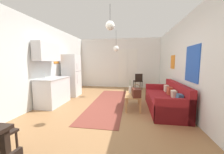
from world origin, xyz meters
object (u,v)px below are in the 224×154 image
object	(u,v)px
handbag	(136,93)
pendant_lamp_far	(116,49)
refrigerator	(72,75)
couch	(167,101)
pendant_lamp_near	(110,25)
bamboo_vase	(130,90)
accent_chair	(138,80)
coffee_table	(133,96)

from	to	relation	value
handbag	pendant_lamp_far	size ratio (longest dim) A/B	0.42
refrigerator	pendant_lamp_far	bearing A→B (deg)	9.25
couch	refrigerator	size ratio (longest dim) A/B	1.18
couch	pendant_lamp_near	size ratio (longest dim) A/B	3.55
pendant_lamp_near	pendant_lamp_far	bearing A→B (deg)	93.65
bamboo_vase	handbag	bearing A→B (deg)	-68.88
couch	refrigerator	bearing A→B (deg)	162.17
bamboo_vase	couch	bearing A→B (deg)	-9.80
couch	pendant_lamp_far	xyz separation A→B (m)	(-1.72, 1.45, 1.71)
handbag	refrigerator	bearing A→B (deg)	151.39
couch	refrigerator	xyz separation A→B (m)	(-3.57, 1.15, 0.60)
handbag	accent_chair	world-z (taller)	accent_chair
bamboo_vase	accent_chair	size ratio (longest dim) A/B	0.50
coffee_table	refrigerator	world-z (taller)	refrigerator
couch	handbag	world-z (taller)	couch
couch	pendant_lamp_near	distance (m)	2.71
handbag	pendant_lamp_far	xyz separation A→B (m)	(-0.80, 1.75, 1.42)
couch	bamboo_vase	distance (m)	1.16
coffee_table	refrigerator	xyz separation A→B (m)	(-2.57, 1.15, 0.49)
bamboo_vase	refrigerator	size ratio (longest dim) A/B	0.24
pendant_lamp_near	pendant_lamp_far	size ratio (longest dim) A/B	0.66
accent_chair	pendant_lamp_near	xyz separation A→B (m)	(-0.84, -3.75, 1.78)
pendant_lamp_far	pendant_lamp_near	bearing A→B (deg)	-86.35
coffee_table	handbag	bearing A→B (deg)	-74.42
pendant_lamp_near	couch	bearing A→B (deg)	31.34
bamboo_vase	pendant_lamp_far	world-z (taller)	pendant_lamp_far
coffee_table	pendant_lamp_far	size ratio (longest dim) A/B	1.07
couch	accent_chair	bearing A→B (deg)	104.52
bamboo_vase	refrigerator	xyz separation A→B (m)	(-2.46, 0.96, 0.33)
coffee_table	bamboo_vase	world-z (taller)	bamboo_vase
couch	coffee_table	size ratio (longest dim) A/B	2.19
refrigerator	accent_chair	xyz separation A→B (m)	(2.85, 1.65, -0.39)
coffee_table	refrigerator	distance (m)	2.86
accent_chair	coffee_table	bearing A→B (deg)	71.98
accent_chair	pendant_lamp_far	xyz separation A→B (m)	(-0.99, -1.35, 1.50)
accent_chair	handbag	bearing A→B (deg)	74.04
refrigerator	pendant_lamp_far	size ratio (longest dim) A/B	1.99
pendant_lamp_near	coffee_table	bearing A→B (deg)	59.32
couch	refrigerator	distance (m)	3.80
coffee_table	handbag	world-z (taller)	handbag
coffee_table	pendant_lamp_near	bearing A→B (deg)	-120.68
coffee_table	bamboo_vase	bearing A→B (deg)	118.96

